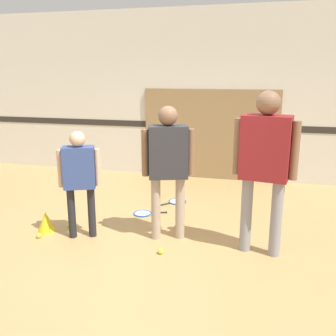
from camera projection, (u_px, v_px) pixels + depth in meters
name	position (u px, v px, depth m)	size (l,w,h in m)	color
ground_plane	(148.00, 243.00, 4.57)	(16.00, 16.00, 0.00)	tan
wall_back	(196.00, 96.00, 7.15)	(16.00, 0.07, 3.20)	silver
wall_panel	(210.00, 135.00, 7.20)	(2.58, 0.05, 1.73)	#93754C
person_instructor	(168.00, 159.00, 4.47)	(0.60, 0.39, 1.65)	tan
person_student_left	(79.00, 173.00, 4.55)	(0.48, 0.33, 1.35)	#232328
person_student_right	(265.00, 156.00, 4.06)	(0.69, 0.36, 1.84)	gray
racket_spare_on_floor	(144.00, 213.00, 5.51)	(0.52, 0.35, 0.03)	blue
racket_second_spare	(176.00, 202.00, 6.01)	(0.47, 0.49, 0.03)	blue
tennis_ball_near_instructor	(161.00, 251.00, 4.29)	(0.07, 0.07, 0.07)	#CCE038
tennis_ball_by_spare_racket	(155.00, 218.00, 5.28)	(0.07, 0.07, 0.07)	#CCE038
tennis_ball_stray_left	(70.00, 225.00, 5.02)	(0.07, 0.07, 0.07)	#CCE038
tennis_ball_stray_right	(39.00, 236.00, 4.70)	(0.07, 0.07, 0.07)	#CCE038
training_cone	(46.00, 222.00, 4.88)	(0.23, 0.23, 0.27)	yellow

